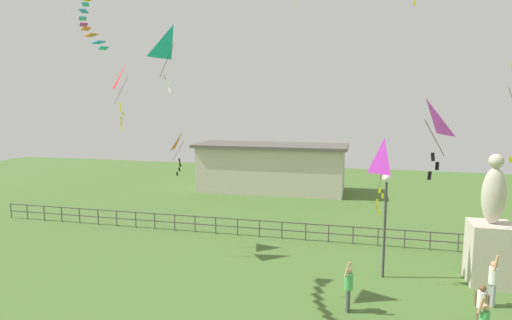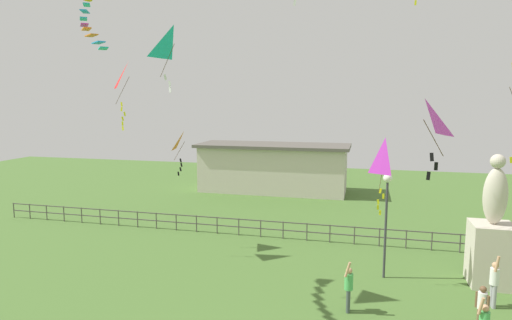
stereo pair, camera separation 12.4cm
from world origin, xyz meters
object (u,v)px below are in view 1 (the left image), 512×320
Objects in this scene: statue_monument at (490,241)px; person_3 at (493,280)px; kite_4 at (174,45)px; kite_8 at (425,122)px; kite_3 at (509,89)px; kite_1 at (183,143)px; kite_6 at (384,159)px; kite_7 at (127,80)px; person_0 at (348,286)px; person_2 at (481,305)px; lamppost at (386,202)px.

person_3 is (-0.41, -2.13, -0.79)m from statue_monument.
kite_4 is 9.02m from kite_8.
statue_monument is 10.08m from kite_8.
kite_3 reaches higher than kite_8.
kite_1 is 9.62m from kite_6.
kite_6 is (9.38, -2.13, -0.21)m from kite_1.
kite_4 is 0.73× the size of kite_7.
kite_4 is 5.59m from kite_7.
person_3 is 14.05m from kite_4.
person_0 is at bearing 112.20° from kite_8.
person_0 is at bearing 175.66° from person_2.
kite_8 reaches higher than person_3.
kite_6 reaches higher than person_3.
kite_4 reaches higher than kite_3.
kite_4 is at bearing -68.99° from kite_1.
person_3 is 0.64× the size of kite_7.
person_2 is at bearing -4.34° from person_0.
kite_8 is (-3.74, -7.88, 5.06)m from statue_monument.
lamppost is 6.37m from kite_3.
kite_6 reaches higher than lamppost.
statue_monument is 1.73× the size of kite_6.
kite_8 is (9.91, -9.08, 1.56)m from kite_1.
kite_7 is (-11.53, -0.03, 5.10)m from lamppost.
statue_monument is 2.36× the size of kite_4.
lamppost is 1.43× the size of kite_7.
kite_7 is at bearing 161.75° from person_0.
statue_monument is at bearing 19.69° from kite_4.
person_3 is 8.85m from kite_8.
person_3 is 6.82m from kite_3.
person_2 is at bearing -113.46° from person_3.
person_2 is 0.84× the size of kite_8.
person_3 is 0.88× the size of kite_4.
kite_3 is (4.67, 0.34, 6.73)m from person_0.
kite_1 is 0.71× the size of kite_3.
kite_1 is 0.97× the size of kite_4.
kite_6 is at bearing 162.71° from person_3.
kite_7 is at bearing 168.51° from kite_3.
person_2 is at bearing -14.37° from kite_7.
kite_1 is (-8.23, 4.95, 4.34)m from person_0.
person_2 is at bearing 56.87° from kite_8.
person_2 is 14.17m from kite_1.
kite_1 is at bearing 165.86° from person_3.
kite_3 is at bearing -102.44° from statue_monument.
kite_7 reaches higher than lamppost.
person_3 is at bearing 74.96° from kite_3.
kite_7 is at bearing -141.17° from kite_1.
kite_7 is at bearing 136.98° from kite_4.
kite_7 is (-15.62, -0.39, 6.52)m from statue_monument.
person_3 is 0.91× the size of kite_1.
kite_4 reaches higher than statue_monument.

